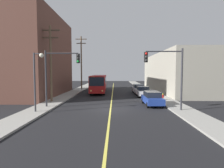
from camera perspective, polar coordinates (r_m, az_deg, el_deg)
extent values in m
plane|color=black|center=(19.54, -0.44, -7.68)|extent=(120.00, 120.00, 0.00)
cube|color=gray|center=(30.39, -13.81, -3.54)|extent=(2.50, 90.00, 0.15)
cube|color=gray|center=(30.17, 13.95, -3.59)|extent=(2.50, 90.00, 0.15)
cube|color=#D8CC4C|center=(34.37, 0.15, -2.71)|extent=(0.16, 60.00, 0.01)
cube|color=brown|center=(33.13, -24.25, 7.85)|extent=(10.00, 16.94, 12.86)
cube|color=black|center=(31.34, -15.77, -0.55)|extent=(0.06, 11.86, 1.30)
cube|color=black|center=(31.27, -15.87, 5.30)|extent=(0.06, 11.86, 1.30)
cube|color=black|center=(31.53, -15.98, 11.13)|extent=(0.06, 11.86, 1.30)
cube|color=black|center=(32.11, -16.09, 16.80)|extent=(0.06, 11.86, 1.30)
cube|color=gray|center=(39.98, 21.51, 3.25)|extent=(12.00, 25.58, 7.42)
cube|color=black|center=(38.36, 13.08, 0.25)|extent=(0.06, 17.91, 1.30)
cube|color=black|center=(38.30, 13.15, 5.04)|extent=(0.06, 17.91, 1.30)
cube|color=maroon|center=(35.07, -4.07, 0.39)|extent=(2.88, 12.07, 2.75)
cube|color=black|center=(29.09, -4.78, 0.73)|extent=(2.35, 0.14, 1.40)
cube|color=black|center=(41.01, -3.58, 1.75)|extent=(2.30, 0.14, 1.10)
cube|color=black|center=(35.14, -6.12, 1.24)|extent=(0.34, 10.20, 1.10)
cube|color=black|center=(34.99, -2.02, 1.25)|extent=(0.34, 10.20, 1.10)
cube|color=orange|center=(29.07, -4.78, 1.92)|extent=(1.79, 0.11, 0.30)
sphere|color=#F9D872|center=(29.23, -6.51, -2.11)|extent=(0.24, 0.24, 0.24)
sphere|color=#F9D872|center=(29.11, -3.01, -2.12)|extent=(0.24, 0.24, 0.24)
cylinder|color=black|center=(31.10, -6.59, -2.50)|extent=(0.33, 1.01, 1.00)
cylinder|color=black|center=(30.95, -2.44, -2.51)|extent=(0.33, 1.01, 1.00)
cylinder|color=black|center=(38.73, -5.42, -1.26)|extent=(0.33, 1.01, 1.00)
cylinder|color=black|center=(38.61, -2.09, -1.27)|extent=(0.33, 1.01, 1.00)
cube|color=navy|center=(21.91, 12.27, -4.75)|extent=(1.91, 4.45, 0.70)
cube|color=black|center=(21.82, 12.29, -3.06)|extent=(1.68, 2.51, 0.60)
cylinder|color=black|center=(20.35, 10.99, -6.38)|extent=(0.24, 0.65, 0.64)
cylinder|color=black|center=(20.73, 15.35, -6.26)|extent=(0.24, 0.65, 0.64)
cylinder|color=black|center=(23.25, 9.50, -5.09)|extent=(0.24, 0.65, 0.64)
cylinder|color=black|center=(23.59, 13.35, -5.02)|extent=(0.24, 0.65, 0.64)
cube|color=silver|center=(29.57, 9.38, -2.52)|extent=(1.85, 4.42, 0.70)
cube|color=black|center=(29.51, 9.39, -1.27)|extent=(1.65, 2.48, 0.60)
cylinder|color=black|center=(28.02, 8.24, -3.58)|extent=(0.23, 0.64, 0.64)
cylinder|color=black|center=(28.29, 11.45, -3.54)|extent=(0.23, 0.64, 0.64)
cylinder|color=black|center=(30.97, 7.47, -2.87)|extent=(0.23, 0.64, 0.64)
cylinder|color=black|center=(31.21, 10.39, -2.85)|extent=(0.23, 0.64, 0.64)
cube|color=#B7B7BC|center=(33.95, 8.12, -1.70)|extent=(1.84, 4.42, 0.70)
cube|color=black|center=(33.90, 8.13, -0.61)|extent=(1.64, 2.48, 0.60)
cylinder|color=black|center=(32.41, 7.06, -2.57)|extent=(0.23, 0.64, 0.64)
cylinder|color=black|center=(32.63, 9.86, -2.56)|extent=(0.23, 0.64, 0.64)
cylinder|color=black|center=(35.37, 6.50, -2.04)|extent=(0.23, 0.64, 0.64)
cylinder|color=black|center=(35.58, 9.06, -2.03)|extent=(0.23, 0.64, 0.64)
cylinder|color=brown|center=(24.48, -18.33, 5.92)|extent=(0.28, 0.28, 9.46)
cube|color=#4C3D2D|center=(24.99, -18.53, 15.42)|extent=(2.40, 0.16, 0.16)
cube|color=#4C3D2D|center=(24.82, -18.49, 13.39)|extent=(2.00, 0.16, 0.16)
cylinder|color=brown|center=(40.96, -9.43, 6.45)|extent=(0.28, 0.28, 11.38)
cube|color=#4C3D2D|center=(41.52, -9.51, 13.49)|extent=(2.40, 0.16, 0.16)
cube|color=#4C3D2D|center=(41.37, -9.50, 12.26)|extent=(2.00, 0.16, 0.16)
cylinder|color=#2D2D33|center=(21.05, -19.68, 1.56)|extent=(0.18, 0.18, 6.00)
cylinder|color=#2D2D33|center=(20.59, -15.23, 9.13)|extent=(3.50, 0.12, 0.12)
cube|color=black|center=(20.13, -10.37, 7.75)|extent=(0.32, 0.36, 1.00)
sphere|color=#2D2D2D|center=(19.97, -10.49, 8.70)|extent=(0.22, 0.22, 0.22)
sphere|color=#2D2D2D|center=(19.94, -10.47, 7.79)|extent=(0.22, 0.22, 0.22)
sphere|color=green|center=(19.92, -10.46, 6.87)|extent=(0.22, 0.22, 0.22)
cylinder|color=#2D2D33|center=(19.20, 20.69, 1.35)|extent=(0.18, 0.18, 6.00)
cylinder|color=#2D2D33|center=(18.77, 15.78, 9.65)|extent=(3.50, 0.12, 0.12)
cube|color=black|center=(18.36, 10.41, 8.14)|extent=(0.32, 0.36, 1.00)
sphere|color=red|center=(18.20, 10.52, 9.19)|extent=(0.22, 0.22, 0.22)
sphere|color=#2D2D2D|center=(18.17, 10.51, 8.19)|extent=(0.22, 0.22, 0.22)
sphere|color=#2D2D2D|center=(18.15, 10.50, 7.18)|extent=(0.22, 0.22, 0.22)
cylinder|color=#38383D|center=(18.71, -22.74, 0.47)|extent=(0.16, 0.16, 5.50)
cylinder|color=#38383D|center=(18.62, -21.95, 8.65)|extent=(0.70, 0.10, 0.10)
sphere|color=#EAE5C6|center=(18.47, -20.93, 8.24)|extent=(0.40, 0.40, 0.40)
cylinder|color=red|center=(25.72, 15.34, -3.92)|extent=(0.26, 0.26, 0.70)
sphere|color=gold|center=(25.67, 15.35, -3.10)|extent=(0.24, 0.24, 0.24)
cylinder|color=red|center=(25.67, 15.00, -3.71)|extent=(0.12, 0.10, 0.10)
cylinder|color=red|center=(25.75, 15.69, -3.70)|extent=(0.12, 0.10, 0.10)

